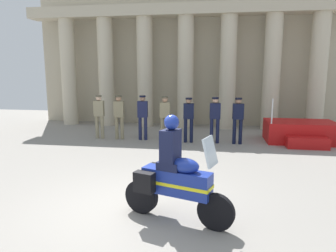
{
  "coord_description": "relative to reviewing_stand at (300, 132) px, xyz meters",
  "views": [
    {
      "loc": [
        1.65,
        -5.39,
        2.62
      ],
      "look_at": [
        0.34,
        2.85,
        1.15
      ],
      "focal_mm": 33.09,
      "sensor_mm": 36.0,
      "label": 1
    }
  ],
  "objects": [
    {
      "name": "officer_in_row_2",
      "position": [
        -5.92,
        -0.5,
        0.64
      ],
      "size": [
        0.4,
        0.25,
        1.72
      ],
      "rotation": [
        0.0,
        0.0,
        3.23
      ],
      "color": "#191E42",
      "rests_on": "ground_plane"
    },
    {
      "name": "reviewing_stand",
      "position": [
        0.0,
        0.0,
        0.0
      ],
      "size": [
        2.49,
        2.07,
        1.68
      ],
      "color": "#B71414",
      "rests_on": "ground_plane"
    },
    {
      "name": "ground_plane",
      "position": [
        -4.76,
        -6.58,
        -0.37
      ],
      "size": [
        28.0,
        28.0,
        0.0
      ],
      "primitive_type": "plane",
      "color": "gray"
    },
    {
      "name": "officer_in_row_1",
      "position": [
        -6.85,
        -0.54,
        0.64
      ],
      "size": [
        0.4,
        0.25,
        1.71
      ],
      "rotation": [
        0.0,
        0.0,
        3.23
      ],
      "color": "#847A5B",
      "rests_on": "ground_plane"
    },
    {
      "name": "officer_in_row_5",
      "position": [
        -3.17,
        -0.64,
        0.63
      ],
      "size": [
        0.4,
        0.25,
        1.7
      ],
      "rotation": [
        0.0,
        0.0,
        3.23
      ],
      "color": "#141938",
      "rests_on": "ground_plane"
    },
    {
      "name": "motorcycle_with_rider",
      "position": [
        -3.84,
        -6.85,
        0.42
      ],
      "size": [
        2.02,
        0.94,
        1.9
      ],
      "rotation": [
        0.0,
        0.0,
        -0.32
      ],
      "color": "black",
      "rests_on": "ground_plane"
    },
    {
      "name": "officer_in_row_4",
      "position": [
        -4.14,
        -0.68,
        0.62
      ],
      "size": [
        0.4,
        0.25,
        1.67
      ],
      "rotation": [
        0.0,
        0.0,
        3.23
      ],
      "color": "black",
      "rests_on": "ground_plane"
    },
    {
      "name": "colonnade_backdrop",
      "position": [
        -4.6,
        3.08,
        2.89
      ],
      "size": [
        15.07,
        1.6,
        6.46
      ],
      "color": "#B6AB91",
      "rests_on": "ground_plane"
    },
    {
      "name": "officer_in_row_3",
      "position": [
        -5.04,
        -0.6,
        0.63
      ],
      "size": [
        0.4,
        0.25,
        1.7
      ],
      "rotation": [
        0.0,
        0.0,
        3.23
      ],
      "color": "#847A5B",
      "rests_on": "ground_plane"
    },
    {
      "name": "officer_in_row_0",
      "position": [
        -7.66,
        -0.53,
        0.64
      ],
      "size": [
        0.4,
        0.25,
        1.71
      ],
      "rotation": [
        0.0,
        0.0,
        3.23
      ],
      "color": "gray",
      "rests_on": "ground_plane"
    },
    {
      "name": "officer_in_row_6",
      "position": [
        -2.35,
        -0.65,
        0.63
      ],
      "size": [
        0.4,
        0.25,
        1.69
      ],
      "rotation": [
        0.0,
        0.0,
        3.23
      ],
      "color": "black",
      "rests_on": "ground_plane"
    }
  ]
}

